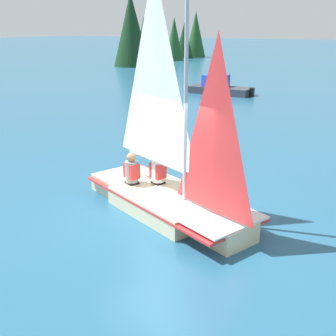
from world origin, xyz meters
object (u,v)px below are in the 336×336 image
Objects in this scene: sailor_helm at (158,175)px; sailor_crew at (132,175)px; sailboat_main at (168,182)px; motorboat_distant at (219,87)px.

sailor_helm is 0.61m from sailor_crew.
sailor_crew is (-0.08, -1.05, -0.06)m from sailboat_main.
sailor_crew is 0.28× the size of motorboat_distant.
sailor_helm is at bearing 53.78° from sailor_crew.
sailboat_main is at bearing 14.58° from sailor_crew.
sailor_crew is at bearing -126.22° from sailor_helm.
sailboat_main reaches higher than sailor_helm.
sailboat_main is 1.27× the size of motorboat_distant.
sailboat_main is at bearing 111.36° from motorboat_distant.
sailor_helm reaches higher than motorboat_distant.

